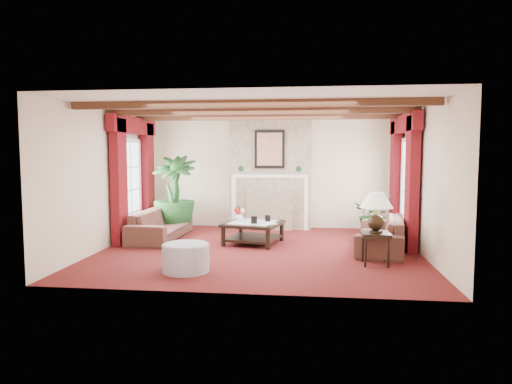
# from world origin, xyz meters

# --- Properties ---
(floor) EXTENTS (6.00, 6.00, 0.00)m
(floor) POSITION_xyz_m (0.00, 0.00, 0.00)
(floor) COLOR #3D0B10
(floor) RESTS_ON ground
(ceiling) EXTENTS (6.00, 6.00, 0.00)m
(ceiling) POSITION_xyz_m (0.00, 0.00, 2.70)
(ceiling) COLOR white
(ceiling) RESTS_ON floor
(back_wall) EXTENTS (6.00, 0.02, 2.70)m
(back_wall) POSITION_xyz_m (0.00, 2.75, 1.35)
(back_wall) COLOR beige
(back_wall) RESTS_ON ground
(left_wall) EXTENTS (0.02, 5.50, 2.70)m
(left_wall) POSITION_xyz_m (-3.00, 0.00, 1.35)
(left_wall) COLOR beige
(left_wall) RESTS_ON ground
(right_wall) EXTENTS (0.02, 5.50, 2.70)m
(right_wall) POSITION_xyz_m (3.00, 0.00, 1.35)
(right_wall) COLOR beige
(right_wall) RESTS_ON ground
(ceiling_beams) EXTENTS (6.00, 3.00, 0.12)m
(ceiling_beams) POSITION_xyz_m (0.00, 0.00, 2.64)
(ceiling_beams) COLOR #3D2113
(ceiling_beams) RESTS_ON ceiling
(fireplace) EXTENTS (2.00, 0.52, 2.70)m
(fireplace) POSITION_xyz_m (0.00, 2.55, 2.70)
(fireplace) COLOR tan
(fireplace) RESTS_ON ground
(french_door_left) EXTENTS (0.10, 1.10, 2.16)m
(french_door_left) POSITION_xyz_m (-2.97, 1.00, 2.13)
(french_door_left) COLOR white
(french_door_left) RESTS_ON ground
(french_door_right) EXTENTS (0.10, 1.10, 2.16)m
(french_door_right) POSITION_xyz_m (2.97, 1.00, 2.13)
(french_door_right) COLOR white
(french_door_right) RESTS_ON ground
(curtains_left) EXTENTS (0.20, 2.40, 2.55)m
(curtains_left) POSITION_xyz_m (-2.86, 1.00, 2.55)
(curtains_left) COLOR #560B0F
(curtains_left) RESTS_ON ground
(curtains_right) EXTENTS (0.20, 2.40, 2.55)m
(curtains_right) POSITION_xyz_m (2.86, 1.00, 2.55)
(curtains_right) COLOR #560B0F
(curtains_right) RESTS_ON ground
(sofa_left) EXTENTS (2.15, 0.69, 0.83)m
(sofa_left) POSITION_xyz_m (-2.24, 0.88, 0.42)
(sofa_left) COLOR #320D1B
(sofa_left) RESTS_ON ground
(sofa_right) EXTENTS (2.36, 1.36, 0.84)m
(sofa_right) POSITION_xyz_m (2.33, 0.32, 0.42)
(sofa_right) COLOR #320D1B
(sofa_right) RESTS_ON ground
(potted_palm) EXTENTS (1.09, 1.85, 1.01)m
(potted_palm) POSITION_xyz_m (-2.20, 1.78, 0.50)
(potted_palm) COLOR black
(potted_palm) RESTS_ON ground
(small_plant) EXTENTS (1.23, 1.29, 0.75)m
(small_plant) POSITION_xyz_m (2.42, 1.92, 0.38)
(small_plant) COLOR black
(small_plant) RESTS_ON ground
(coffee_table) EXTENTS (1.29, 1.29, 0.44)m
(coffee_table) POSITION_xyz_m (-0.18, 0.60, 0.22)
(coffee_table) COLOR black
(coffee_table) RESTS_ON ground
(side_table) EXTENTS (0.55, 0.55, 0.54)m
(side_table) POSITION_xyz_m (2.06, -0.92, 0.27)
(side_table) COLOR black
(side_table) RESTS_ON ground
(ottoman) EXTENTS (0.74, 0.74, 0.43)m
(ottoman) POSITION_xyz_m (-0.97, -1.72, 0.22)
(ottoman) COLOR #9691A4
(ottoman) RESTS_ON ground
(table_lamp) EXTENTS (0.54, 0.54, 0.69)m
(table_lamp) POSITION_xyz_m (2.06, -0.92, 0.89)
(table_lamp) COLOR black
(table_lamp) RESTS_ON side_table
(flower_vase) EXTENTS (0.30, 0.31, 0.17)m
(flower_vase) POSITION_xyz_m (-0.52, 0.83, 0.53)
(flower_vase) COLOR silver
(flower_vase) RESTS_ON coffee_table
(book) EXTENTS (0.23, 0.20, 0.29)m
(book) POSITION_xyz_m (0.09, 0.34, 0.59)
(book) COLOR black
(book) RESTS_ON coffee_table
(photo_frame_a) EXTENTS (0.12, 0.03, 0.16)m
(photo_frame_a) POSITION_xyz_m (-0.14, 0.36, 0.52)
(photo_frame_a) COLOR black
(photo_frame_a) RESTS_ON coffee_table
(photo_frame_b) EXTENTS (0.11, 0.05, 0.14)m
(photo_frame_b) POSITION_xyz_m (0.11, 0.69, 0.51)
(photo_frame_b) COLOR black
(photo_frame_b) RESTS_ON coffee_table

